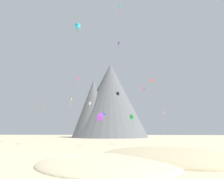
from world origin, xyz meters
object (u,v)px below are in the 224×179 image
(bush_far_right, at_px, (172,153))
(kite_black_mid, at_px, (118,94))
(kite_pink_low, at_px, (164,114))
(kite_yellow_mid, at_px, (72,100))
(bush_mid_center, at_px, (163,148))
(kite_red_mid, at_px, (152,80))
(kite_teal_high, at_px, (120,7))
(kite_violet_low, at_px, (100,117))
(kite_magenta_mid, at_px, (144,89))
(bush_far_left, at_px, (170,156))
(kite_white_mid, at_px, (90,103))
(kite_green_low, at_px, (132,117))
(kite_cyan_high, at_px, (78,26))
(kite_blue_low, at_px, (105,114))
(kite_indigo_high, at_px, (119,43))
(kite_rainbow_high, at_px, (79,78))
(rock_massif, at_px, (107,102))
(kite_gold_low, at_px, (43,106))

(bush_far_right, relative_size, kite_black_mid, 0.91)
(kite_pink_low, bearing_deg, kite_yellow_mid, -6.52)
(bush_mid_center, height_order, kite_red_mid, kite_red_mid)
(kite_teal_high, xyz_separation_m, kite_violet_low, (-6.01, 4.37, -31.70))
(kite_magenta_mid, bearing_deg, bush_far_left, -84.91)
(kite_white_mid, distance_m, kite_teal_high, 39.55)
(bush_mid_center, distance_m, kite_violet_low, 19.37)
(kite_pink_low, xyz_separation_m, kite_white_mid, (-28.73, 7.06, 5.21))
(kite_yellow_mid, bearing_deg, kite_pink_low, -100.60)
(kite_violet_low, bearing_deg, kite_green_low, -14.18)
(kite_cyan_high, bearing_deg, kite_teal_high, 88.11)
(bush_far_left, relative_size, kite_black_mid, 1.03)
(kite_teal_high, distance_m, kite_violet_low, 32.56)
(kite_pink_low, xyz_separation_m, kite_blue_low, (-21.10, -3.98, -0.34))
(kite_pink_low, bearing_deg, kite_cyan_high, 11.55)
(kite_indigo_high, bearing_deg, kite_black_mid, -30.14)
(kite_pink_low, height_order, kite_violet_low, kite_pink_low)
(kite_black_mid, xyz_separation_m, kite_violet_low, (-3.57, -26.44, -12.00))
(kite_cyan_high, distance_m, kite_blue_low, 32.85)
(bush_far_left, bearing_deg, kite_blue_low, 110.57)
(bush_mid_center, bearing_deg, kite_yellow_mid, 139.19)
(kite_cyan_high, xyz_separation_m, kite_indigo_high, (14.14, 10.63, -2.14))
(bush_far_left, bearing_deg, kite_rainbow_high, 117.00)
(kite_pink_low, bearing_deg, kite_violet_low, 31.00)
(kite_green_low, relative_size, kite_magenta_mid, 2.01)
(kite_cyan_high, distance_m, kite_white_mid, 30.84)
(bush_mid_center, distance_m, kite_white_mid, 42.83)
(rock_massif, relative_size, kite_cyan_high, 18.08)
(kite_teal_high, relative_size, kite_blue_low, 1.12)
(kite_green_low, bearing_deg, kite_white_mid, -15.65)
(kite_green_low, relative_size, kite_white_mid, 1.95)
(bush_far_right, distance_m, kite_blue_low, 36.04)
(kite_blue_low, relative_size, kite_gold_low, 1.15)
(bush_mid_center, xyz_separation_m, kite_red_mid, (3.34, 37.29, 25.70))
(kite_green_low, bearing_deg, kite_gold_low, 36.45)
(kite_black_mid, bearing_deg, kite_teal_high, -62.34)
(kite_rainbow_high, bearing_deg, kite_green_low, -140.91)
(kite_violet_low, height_order, kite_red_mid, kite_red_mid)
(kite_violet_low, distance_m, kite_yellow_mid, 22.25)
(kite_black_mid, distance_m, kite_rainbow_high, 22.58)
(bush_mid_center, relative_size, kite_pink_low, 0.56)
(kite_black_mid, bearing_deg, rock_massif, 124.70)
(bush_far_right, distance_m, kite_cyan_high, 53.35)
(bush_far_left, bearing_deg, kite_yellow_mid, 123.73)
(kite_green_low, relative_size, kite_rainbow_high, 1.07)
(bush_far_left, relative_size, kite_cyan_high, 0.39)
(kite_violet_low, distance_m, kite_gold_low, 19.09)
(bush_far_left, relative_size, kite_blue_low, 0.46)
(kite_indigo_high, bearing_deg, bush_mid_center, 166.55)
(kite_teal_high, bearing_deg, kite_yellow_mid, 120.58)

